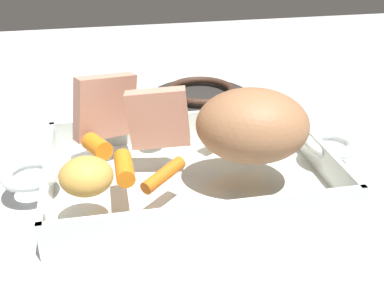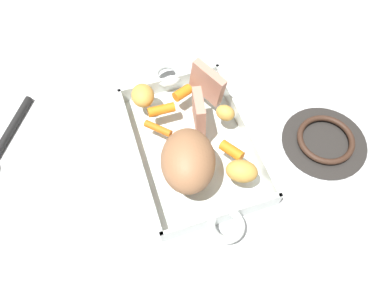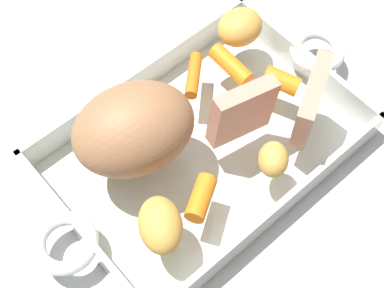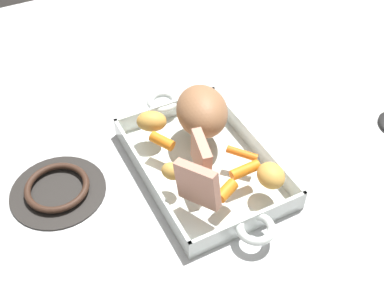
% 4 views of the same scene
% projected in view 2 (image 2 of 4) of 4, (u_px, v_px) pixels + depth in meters
% --- Properties ---
extents(ground_plane, '(1.68, 1.68, 0.00)m').
position_uv_depth(ground_plane, '(193.00, 149.00, 0.80)').
color(ground_plane, silver).
extents(roasting_dish, '(0.45, 0.24, 0.04)m').
position_uv_depth(roasting_dish, '(193.00, 146.00, 0.78)').
color(roasting_dish, silver).
rests_on(roasting_dish, ground_plane).
extents(pork_roast, '(0.15, 0.13, 0.09)m').
position_uv_depth(pork_roast, '(188.00, 160.00, 0.68)').
color(pork_roast, '#9A6945').
rests_on(pork_roast, roasting_dish).
extents(roast_slice_thick, '(0.09, 0.06, 0.09)m').
position_uv_depth(roast_slice_thick, '(207.00, 83.00, 0.78)').
color(roast_slice_thick, tan).
rests_on(roast_slice_thick, roasting_dish).
extents(roast_slice_outer, '(0.08, 0.03, 0.08)m').
position_uv_depth(roast_slice_outer, '(199.00, 112.00, 0.75)').
color(roast_slice_outer, tan).
rests_on(roast_slice_outer, roasting_dish).
extents(baby_carrot_long, '(0.05, 0.04, 0.03)m').
position_uv_depth(baby_carrot_long, '(232.00, 151.00, 0.73)').
color(baby_carrot_long, orange).
rests_on(baby_carrot_long, roasting_dish).
extents(baby_carrot_southeast, '(0.02, 0.06, 0.02)m').
position_uv_depth(baby_carrot_southeast, '(161.00, 110.00, 0.78)').
color(baby_carrot_southeast, orange).
rests_on(baby_carrot_southeast, roasting_dish).
extents(baby_carrot_northeast, '(0.06, 0.05, 0.02)m').
position_uv_depth(baby_carrot_northeast, '(158.00, 128.00, 0.76)').
color(baby_carrot_northeast, orange).
rests_on(baby_carrot_northeast, roasting_dish).
extents(baby_carrot_center_left, '(0.04, 0.05, 0.03)m').
position_uv_depth(baby_carrot_center_left, '(183.00, 93.00, 0.80)').
color(baby_carrot_center_left, orange).
rests_on(baby_carrot_center_left, roasting_dish).
extents(potato_golden_small, '(0.05, 0.05, 0.03)m').
position_uv_depth(potato_golden_small, '(225.00, 113.00, 0.77)').
color(potato_golden_small, gold).
rests_on(potato_golden_small, roasting_dish).
extents(potato_golden_large, '(0.06, 0.05, 0.04)m').
position_uv_depth(potato_golden_large, '(143.00, 96.00, 0.79)').
color(potato_golden_large, gold).
rests_on(potato_golden_large, roasting_dish).
extents(potato_near_roast, '(0.07, 0.08, 0.04)m').
position_uv_depth(potato_near_roast, '(242.00, 171.00, 0.70)').
color(potato_near_roast, gold).
rests_on(potato_near_roast, roasting_dish).
extents(stove_burner_rear, '(0.18, 0.18, 0.02)m').
position_uv_depth(stove_burner_rear, '(325.00, 141.00, 0.80)').
color(stove_burner_rear, '#282623').
rests_on(stove_burner_rear, ground_plane).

